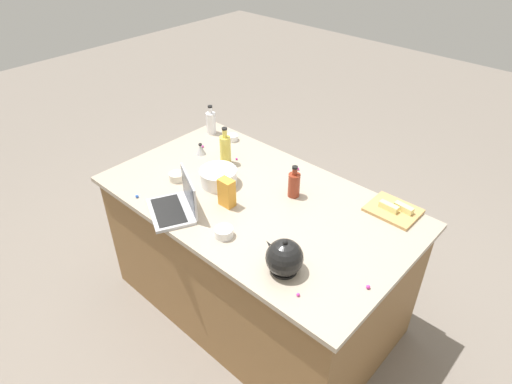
% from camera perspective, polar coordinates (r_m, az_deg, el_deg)
% --- Properties ---
extents(ground_plane, '(12.00, 12.00, 0.00)m').
position_cam_1_polar(ground_plane, '(3.19, -0.00, -14.07)').
color(ground_plane, slate).
extents(island_counter, '(1.84, 1.06, 0.90)m').
position_cam_1_polar(island_counter, '(2.87, -0.00, -8.17)').
color(island_counter, olive).
rests_on(island_counter, ground).
extents(laptop, '(0.38, 0.34, 0.22)m').
position_cam_1_polar(laptop, '(2.50, -10.18, -1.61)').
color(laptop, '#B7B7BC').
rests_on(laptop, island_counter).
extents(mixing_bowl_large, '(0.23, 0.23, 0.10)m').
position_cam_1_polar(mixing_bowl_large, '(2.69, -4.84, 2.01)').
color(mixing_bowl_large, white).
rests_on(mixing_bowl_large, island_counter).
extents(bottle_oil, '(0.07, 0.07, 0.26)m').
position_cam_1_polar(bottle_oil, '(2.87, -3.96, 5.52)').
color(bottle_oil, '#DBC64C').
rests_on(bottle_oil, island_counter).
extents(bottle_soy, '(0.07, 0.07, 0.20)m').
position_cam_1_polar(bottle_soy, '(2.57, 4.91, 1.00)').
color(bottle_soy, maroon).
rests_on(bottle_soy, island_counter).
extents(bottle_vinegar, '(0.07, 0.07, 0.21)m').
position_cam_1_polar(bottle_vinegar, '(3.26, -5.81, 8.91)').
color(bottle_vinegar, white).
rests_on(bottle_vinegar, island_counter).
extents(kettle, '(0.21, 0.18, 0.20)m').
position_cam_1_polar(kettle, '(2.09, 3.65, -8.45)').
color(kettle, black).
rests_on(kettle, island_counter).
extents(cutting_board, '(0.27, 0.23, 0.02)m').
position_cam_1_polar(cutting_board, '(2.59, 17.23, -2.24)').
color(cutting_board, tan).
rests_on(cutting_board, island_counter).
extents(butter_stick_left, '(0.11, 0.05, 0.04)m').
position_cam_1_polar(butter_stick_left, '(2.58, 18.47, -1.96)').
color(butter_stick_left, '#F4E58C').
rests_on(butter_stick_left, cutting_board).
extents(butter_stick_right, '(0.11, 0.04, 0.04)m').
position_cam_1_polar(butter_stick_right, '(2.57, 16.70, -1.81)').
color(butter_stick_right, '#F4E58C').
rests_on(butter_stick_right, cutting_board).
extents(ramekin_small, '(0.08, 0.08, 0.04)m').
position_cam_1_polar(ramekin_small, '(3.18, -3.06, 6.99)').
color(ramekin_small, white).
rests_on(ramekin_small, island_counter).
extents(ramekin_medium, '(0.10, 0.10, 0.05)m').
position_cam_1_polar(ramekin_medium, '(2.31, -4.15, -5.20)').
color(ramekin_medium, white).
rests_on(ramekin_medium, island_counter).
extents(ramekin_wide, '(0.10, 0.10, 0.05)m').
position_cam_1_polar(ramekin_wide, '(2.77, -10.13, 1.97)').
color(ramekin_wide, beige).
rests_on(ramekin_wide, island_counter).
extents(kitchen_timer, '(0.07, 0.07, 0.08)m').
position_cam_1_polar(kitchen_timer, '(3.02, -7.14, 5.48)').
color(kitchen_timer, '#B2B2B7').
rests_on(kitchen_timer, island_counter).
extents(candy_bag, '(0.09, 0.06, 0.17)m').
position_cam_1_polar(candy_bag, '(2.49, -3.79, -0.08)').
color(candy_bag, gold).
rests_on(candy_bag, island_counter).
extents(candy_0, '(0.02, 0.02, 0.02)m').
position_cam_1_polar(candy_0, '(2.68, -15.06, -0.53)').
color(candy_0, blue).
rests_on(candy_0, island_counter).
extents(candy_1, '(0.02, 0.02, 0.02)m').
position_cam_1_polar(candy_1, '(3.11, -6.87, 5.85)').
color(candy_1, '#CC3399').
rests_on(candy_1, island_counter).
extents(candy_2, '(0.02, 0.02, 0.02)m').
position_cam_1_polar(candy_2, '(2.03, 5.44, -13.01)').
color(candy_2, '#CC3399').
rests_on(candy_2, island_counter).
extents(candy_3, '(0.02, 0.02, 0.02)m').
position_cam_1_polar(candy_3, '(2.44, -10.19, -3.63)').
color(candy_3, green).
rests_on(candy_3, island_counter).
extents(candy_4, '(0.02, 0.02, 0.02)m').
position_cam_1_polar(candy_4, '(2.12, 14.23, -11.75)').
color(candy_4, '#CC3399').
rests_on(candy_4, island_counter).
extents(candy_5, '(0.02, 0.02, 0.02)m').
position_cam_1_polar(candy_5, '(2.94, -2.52, 4.27)').
color(candy_5, '#CC3399').
rests_on(candy_5, island_counter).
extents(candy_6, '(0.02, 0.02, 0.02)m').
position_cam_1_polar(candy_6, '(2.85, 5.39, 2.98)').
color(candy_6, '#CC3399').
rests_on(candy_6, island_counter).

